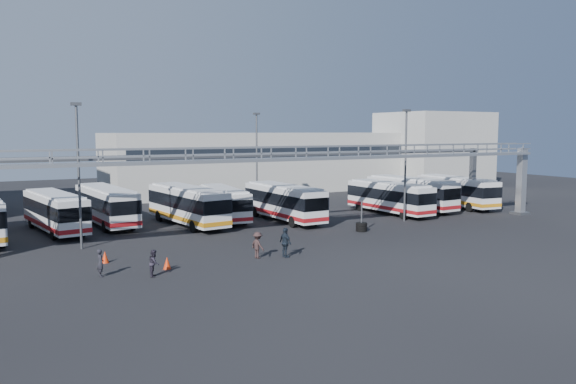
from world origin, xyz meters
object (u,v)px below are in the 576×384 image
light_pole_left (79,168)px  light_pole_mid (406,159)px  bus_5 (284,201)px  bus_8 (411,192)px  cone_left (167,263)px  light_pole_back (257,155)px  tire_stack (361,226)px  pedestrian_b (154,263)px  pedestrian_c (258,245)px  bus_2 (106,204)px  pedestrian_d (285,243)px  bus_7 (389,197)px  cone_right (105,257)px  bus_9 (456,190)px  pedestrian_a (101,263)px  bus_3 (187,204)px  bus_4 (224,202)px  bus_1 (55,211)px

light_pole_left → light_pole_mid: size_ratio=1.00×
bus_5 → bus_8: size_ratio=0.98×
cone_left → light_pole_back: bearing=54.1°
cone_left → tire_stack: tire_stack is taller
light_pole_left → pedestrian_b: light_pole_left is taller
bus_8 → tire_stack: (-12.03, -8.15, -1.43)m
light_pole_back → bus_8: 16.85m
light_pole_left → pedestrian_c: bearing=-40.9°
pedestrian_b → cone_left: (1.12, 1.34, -0.40)m
bus_2 → pedestrian_c: size_ratio=6.55×
pedestrian_d → tire_stack: size_ratio=0.75×
bus_8 → pedestrian_b: bus_8 is taller
pedestrian_b → pedestrian_c: (7.14, 1.41, 0.09)m
pedestrian_d → light_pole_left: bearing=44.3°
light_pole_mid → bus_7: bearing=69.9°
bus_2 → pedestrian_c: (6.38, -17.83, -1.01)m
pedestrian_c → cone_right: (-9.05, 3.30, -0.49)m
light_pole_back → bus_5: size_ratio=0.92×
bus_9 → tire_stack: bus_9 is taller
light_pole_left → light_pole_back: size_ratio=1.00×
pedestrian_b → cone_right: (-1.91, 4.71, -0.40)m
pedestrian_a → pedestrian_c: size_ratio=0.92×
tire_stack → bus_3: bearing=140.8°
bus_5 → pedestrian_b: bearing=-140.5°
cone_right → pedestrian_d: bearing=-20.1°
light_pole_left → pedestrian_d: size_ratio=5.15×
bus_4 → cone_right: size_ratio=13.51×
bus_1 → bus_7: size_ratio=1.03×
pedestrian_c → bus_5: bearing=-48.4°
bus_7 → pedestrian_a: bus_7 is taller
pedestrian_a → pedestrian_b: 3.03m
pedestrian_d → bus_8: bearing=-65.3°
cone_left → light_pole_left: bearing=113.6°
pedestrian_c → cone_right: bearing=55.4°
light_pole_back → bus_4: light_pole_back is taller
bus_5 → pedestrian_d: bearing=-119.6°
pedestrian_d → pedestrian_a: bearing=79.9°
pedestrian_a → pedestrian_b: size_ratio=1.04×
bus_2 → bus_3: bus_3 is taller
pedestrian_a → cone_left: size_ratio=2.14×
bus_9 → tire_stack: bearing=-152.4°
bus_4 → cone_right: 17.99m
bus_5 → tire_stack: 8.54m
bus_7 → pedestrian_c: bearing=-152.6°
bus_9 → bus_2: bearing=176.3°
bus_2 → bus_8: (30.12, -4.74, 0.00)m
bus_8 → cone_left: 32.58m
bus_9 → bus_3: bearing=-179.3°
cone_left → bus_8: bearing=23.9°
bus_5 → pedestrian_b: (-15.67, -14.16, -1.08)m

